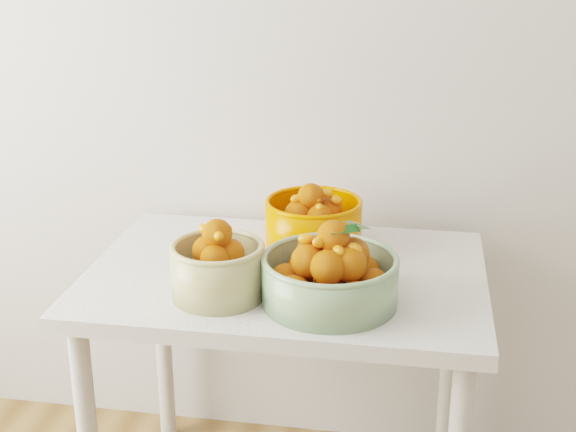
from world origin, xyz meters
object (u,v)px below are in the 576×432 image
table (286,305)px  bowl_orange (314,223)px  bowl_cream (217,268)px  bowl_green (330,275)px

table → bowl_orange: 0.24m
bowl_cream → bowl_orange: bearing=60.9°
table → bowl_orange: (0.05, 0.16, 0.17)m
table → bowl_cream: size_ratio=3.44×
bowl_orange → bowl_cream: bearing=-119.1°
table → bowl_orange: size_ratio=3.37×
table → bowl_green: (0.13, -0.16, 0.17)m
bowl_cream → bowl_orange: (0.18, 0.33, 0.00)m
bowl_green → bowl_orange: size_ratio=1.34×
table → bowl_cream: (-0.13, -0.17, 0.17)m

